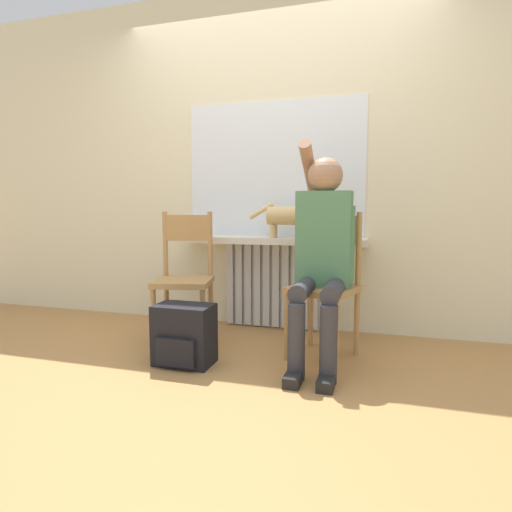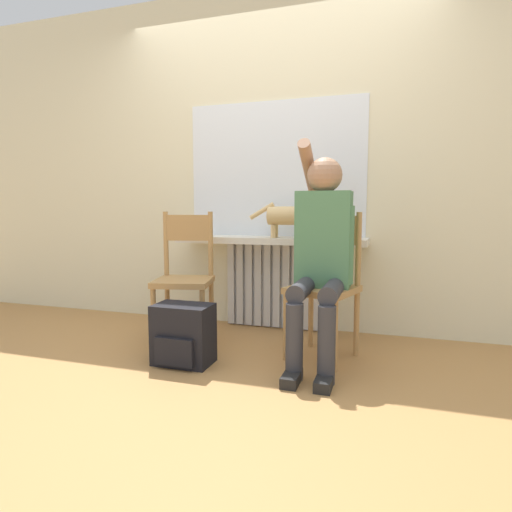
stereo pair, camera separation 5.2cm
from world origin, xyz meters
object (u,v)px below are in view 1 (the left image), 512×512
(cat, at_px, (290,216))
(chair_right, at_px, (326,283))
(person, at_px, (322,247))
(backpack, at_px, (184,335))
(chair_left, at_px, (184,276))

(cat, bearing_deg, chair_right, -51.28)
(chair_right, height_order, cat, cat)
(person, relative_size, backpack, 3.73)
(chair_left, xyz_separation_m, chair_right, (1.01, -0.00, 0.00))
(person, bearing_deg, chair_left, 173.99)
(chair_left, height_order, person, person)
(chair_left, relative_size, backpack, 2.52)
(cat, height_order, backpack, cat)
(person, distance_m, cat, 0.63)
(person, bearing_deg, cat, 121.59)
(chair_left, height_order, cat, cat)
(chair_left, xyz_separation_m, cat, (0.68, 0.41, 0.42))
(chair_right, bearing_deg, cat, 146.15)
(chair_right, height_order, person, person)
(cat, bearing_deg, backpack, -120.95)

